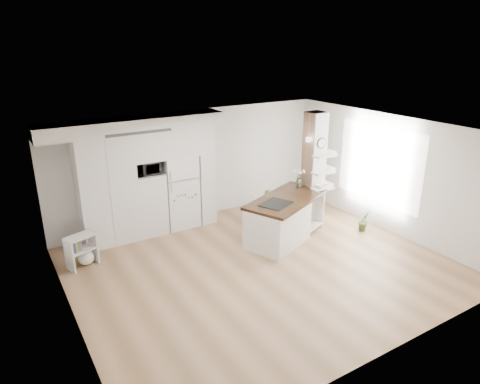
# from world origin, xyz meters

# --- Properties ---
(floor) EXTENTS (7.00, 6.00, 0.01)m
(floor) POSITION_xyz_m (0.00, 0.00, 0.00)
(floor) COLOR #A37958
(floor) RESTS_ON ground
(room) EXTENTS (7.04, 6.04, 2.72)m
(room) POSITION_xyz_m (0.00, 0.00, 1.86)
(room) COLOR white
(room) RESTS_ON ground
(cabinet_wall) EXTENTS (4.00, 0.71, 2.70)m
(cabinet_wall) POSITION_xyz_m (-1.45, 2.67, 1.51)
(cabinet_wall) COLOR white
(cabinet_wall) RESTS_ON floor
(refrigerator) EXTENTS (0.78, 0.69, 1.75)m
(refrigerator) POSITION_xyz_m (-0.53, 2.68, 0.88)
(refrigerator) COLOR white
(refrigerator) RESTS_ON floor
(column) EXTENTS (0.69, 0.90, 2.70)m
(column) POSITION_xyz_m (2.38, 1.13, 1.35)
(column) COLOR silver
(column) RESTS_ON floor
(window) EXTENTS (0.00, 2.40, 2.40)m
(window) POSITION_xyz_m (3.48, 0.30, 1.50)
(window) COLOR white
(window) RESTS_ON room
(pendant_light) EXTENTS (0.12, 0.12, 0.10)m
(pendant_light) POSITION_xyz_m (1.70, 0.15, 2.12)
(pendant_light) COLOR white
(pendant_light) RESTS_ON room
(kitchen_island) EXTENTS (2.37, 1.78, 1.53)m
(kitchen_island) POSITION_xyz_m (1.00, 0.71, 0.50)
(kitchen_island) COLOR white
(kitchen_island) RESTS_ON floor
(bookshelf) EXTENTS (0.63, 0.49, 0.66)m
(bookshelf) POSITION_xyz_m (-2.98, 1.87, 0.29)
(bookshelf) COLOR white
(bookshelf) RESTS_ON floor
(floor_plant_a) EXTENTS (0.27, 0.22, 0.48)m
(floor_plant_a) POSITION_xyz_m (3.00, 0.14, 0.24)
(floor_plant_a) COLOR #3F6528
(floor_plant_a) RESTS_ON floor
(floor_plant_b) EXTENTS (0.32, 0.32, 0.49)m
(floor_plant_b) POSITION_xyz_m (1.92, 2.50, 0.24)
(floor_plant_b) COLOR #3F6528
(floor_plant_b) RESTS_ON floor
(microwave) EXTENTS (0.54, 0.37, 0.30)m
(microwave) POSITION_xyz_m (-1.27, 2.62, 1.57)
(microwave) COLOR #2D2D2D
(microwave) RESTS_ON cabinet_wall
(shelf_plant) EXTENTS (0.27, 0.23, 0.30)m
(shelf_plant) POSITION_xyz_m (2.63, 1.30, 1.52)
(shelf_plant) COLOR #3F6528
(shelf_plant) RESTS_ON column
(decor_bowl) EXTENTS (0.22, 0.22, 0.05)m
(decor_bowl) POSITION_xyz_m (2.30, 0.90, 1.00)
(decor_bowl) COLOR white
(decor_bowl) RESTS_ON column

